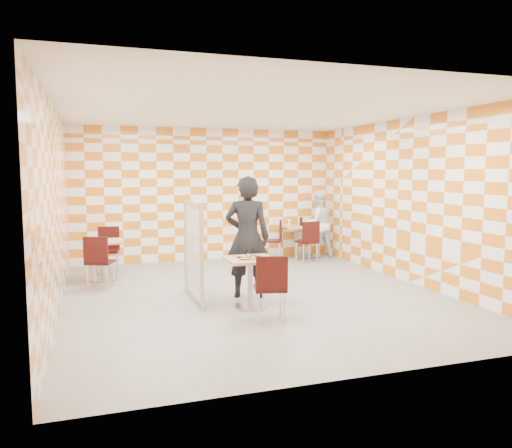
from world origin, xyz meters
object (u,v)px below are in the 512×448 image
(chair_empty_far, at_px, (108,246))
(second_table, at_px, (296,236))
(chair_second_front, at_px, (309,238))
(partition, at_px, (193,251))
(chair_second_side, at_px, (276,237))
(man_white, at_px, (318,224))
(chair_empty_near, at_px, (98,258))
(soda_bottle, at_px, (301,221))
(chair_main_front, at_px, (271,283))
(empty_table, at_px, (103,253))
(sport_bottle, at_px, (289,222))
(man_dark, at_px, (247,237))
(main_table, at_px, (250,274))

(chair_empty_far, bearing_deg, second_table, 6.08)
(chair_second_front, height_order, partition, partition)
(chair_second_side, xyz_separation_m, man_white, (1.08, 0.08, 0.25))
(chair_empty_near, relative_size, partition, 0.60)
(partition, xyz_separation_m, soda_bottle, (3.21, 3.19, 0.06))
(chair_main_front, relative_size, chair_empty_far, 1.00)
(chair_second_front, xyz_separation_m, chair_second_side, (-0.60, 0.46, 0.00))
(chair_empty_far, distance_m, man_white, 4.79)
(second_table, distance_m, chair_second_side, 0.59)
(chair_second_front, relative_size, chair_empty_near, 1.00)
(chair_second_side, relative_size, chair_empty_near, 1.00)
(chair_empty_near, height_order, partition, partition)
(second_table, relative_size, chair_empty_far, 0.81)
(chair_empty_far, distance_m, soda_bottle, 4.45)
(empty_table, bearing_deg, sport_bottle, 16.46)
(sport_bottle, height_order, soda_bottle, soda_bottle)
(soda_bottle, bearing_deg, man_dark, -125.76)
(chair_second_side, bearing_deg, chair_main_front, -111.28)
(second_table, bearing_deg, chair_empty_near, -157.69)
(empty_table, xyz_separation_m, man_dark, (2.19, -2.02, 0.47))
(chair_main_front, distance_m, partition, 1.70)
(chair_second_front, bearing_deg, second_table, 93.42)
(second_table, bearing_deg, sport_bottle, 138.73)
(chair_main_front, bearing_deg, soda_bottle, 62.37)
(chair_second_front, distance_m, chair_second_side, 0.76)
(empty_table, xyz_separation_m, chair_second_front, (4.40, 0.52, 0.04))
(chair_empty_far, relative_size, man_dark, 0.47)
(chair_empty_far, xyz_separation_m, soda_bottle, (4.41, 0.54, 0.31))
(main_table, bearing_deg, empty_table, 127.50)
(chair_empty_near, xyz_separation_m, chair_empty_far, (0.21, 1.38, 0.00))
(chair_second_front, xyz_separation_m, sport_bottle, (-0.17, 0.73, 0.29))
(man_white, bearing_deg, chair_empty_far, 3.68)
(chair_empty_far, height_order, soda_bottle, soda_bottle)
(man_white, bearing_deg, partition, 39.43)
(main_table, height_order, partition, partition)
(chair_empty_near, bearing_deg, partition, -41.95)
(chair_second_side, distance_m, chair_empty_near, 4.24)
(chair_second_front, height_order, chair_second_side, same)
(sport_bottle, bearing_deg, empty_table, -163.54)
(main_table, distance_m, soda_bottle, 4.62)
(chair_second_side, relative_size, soda_bottle, 4.02)
(main_table, height_order, man_dark, man_dark)
(empty_table, relative_size, man_white, 0.47)
(second_table, distance_m, man_dark, 3.86)
(second_table, bearing_deg, chair_empty_far, -173.92)
(chair_main_front, height_order, chair_empty_far, same)
(chair_second_front, height_order, chair_empty_near, same)
(partition, distance_m, man_white, 4.68)
(chair_main_front, height_order, chair_second_front, same)
(chair_main_front, distance_m, man_dark, 1.51)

